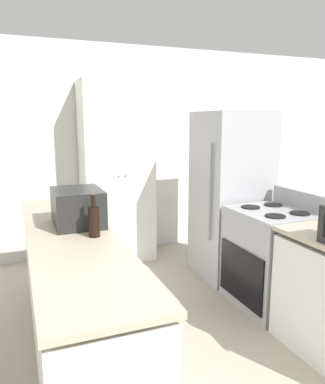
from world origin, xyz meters
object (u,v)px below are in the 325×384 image
object	(u,v)px
pantry_cabinet	(117,172)
stove	(272,257)
wine_bottle	(94,221)
refrigerator	(231,195)
microwave	(78,207)

from	to	relation	value
pantry_cabinet	stove	bearing A→B (deg)	-59.33
stove	wine_bottle	xyz separation A→B (m)	(-1.65, -0.17, 0.55)
stove	refrigerator	xyz separation A→B (m)	(0.02, 0.76, 0.43)
wine_bottle	refrigerator	bearing A→B (deg)	29.02
pantry_cabinet	microwave	distance (m)	1.66
refrigerator	wine_bottle	size ratio (longest dim) A/B	6.00
pantry_cabinet	refrigerator	xyz separation A→B (m)	(1.02, -0.93, -0.18)
pantry_cabinet	wine_bottle	bearing A→B (deg)	-109.28
refrigerator	wine_bottle	distance (m)	1.91
stove	microwave	xyz separation A→B (m)	(-1.70, 0.18, 0.58)
pantry_cabinet	microwave	size ratio (longest dim) A/B	4.69
microwave	wine_bottle	world-z (taller)	wine_bottle
pantry_cabinet	refrigerator	size ratio (longest dim) A/B	1.21
pantry_cabinet	wine_bottle	xyz separation A→B (m)	(-0.65, -1.85, -0.07)
refrigerator	microwave	distance (m)	1.82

